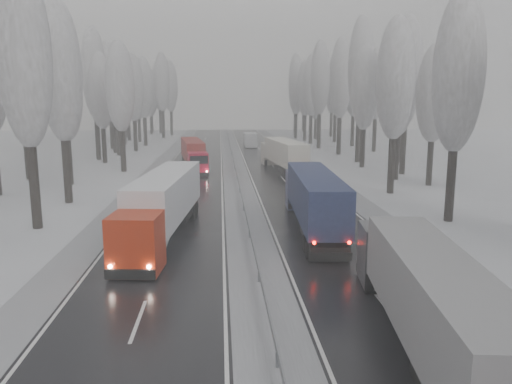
{
  "coord_description": "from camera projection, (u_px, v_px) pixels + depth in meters",
  "views": [
    {
      "loc": [
        -1.82,
        -19.32,
        8.9
      ],
      "look_at": [
        0.76,
        16.62,
        2.2
      ],
      "focal_mm": 35.0,
      "sensor_mm": 36.0,
      "label": 1
    }
  ],
  "objects": [
    {
      "name": "tree_58",
      "position": [
        60.0,
        73.0,
        41.7
      ],
      "size": [
        3.6,
        3.6,
        17.21
      ],
      "color": "black",
      "rests_on": "ground"
    },
    {
      "name": "tree_71",
      "position": [
        122.0,
        80.0,
        98.49
      ],
      "size": [
        3.6,
        3.6,
        19.61
      ],
      "color": "black",
      "rests_on": "ground"
    },
    {
      "name": "tree_22",
      "position": [
        365.0,
        89.0,
        64.74
      ],
      "size": [
        3.6,
        3.6,
        15.86
      ],
      "color": "black",
      "rests_on": "ground"
    },
    {
      "name": "tree_30",
      "position": [
        311.0,
        86.0,
        99.88
      ],
      "size": [
        3.6,
        3.6,
        17.86
      ],
      "color": "black",
      "rests_on": "ground"
    },
    {
      "name": "tree_34",
      "position": [
        296.0,
        88.0,
        114.18
      ],
      "size": [
        3.6,
        3.6,
        17.63
      ],
      "color": "black",
      "rests_on": "ground"
    },
    {
      "name": "tree_29",
      "position": [
        354.0,
        85.0,
        94.71
      ],
      "size": [
        3.6,
        3.6,
        18.11
      ],
      "color": "black",
      "rests_on": "ground"
    },
    {
      "name": "tree_36",
      "position": [
        296.0,
        83.0,
        123.62
      ],
      "size": [
        3.6,
        3.6,
        20.23
      ],
      "color": "black",
      "rests_on": "ground"
    },
    {
      "name": "tree_65",
      "position": [
        94.0,
        74.0,
        72.61
      ],
      "size": [
        3.6,
        3.6,
        19.48
      ],
      "color": "black",
      "rests_on": "ground"
    },
    {
      "name": "tree_67",
      "position": [
        112.0,
        86.0,
        82.37
      ],
      "size": [
        3.6,
        3.6,
        17.09
      ],
      "color": "black",
      "rests_on": "ground"
    },
    {
      "name": "tree_62",
      "position": [
        120.0,
        87.0,
        60.71
      ],
      "size": [
        3.6,
        3.6,
        16.04
      ],
      "color": "black",
      "rests_on": "ground"
    },
    {
      "name": "tree_23",
      "position": [
        400.0,
        100.0,
        69.37
      ],
      "size": [
        3.6,
        3.6,
        13.55
      ],
      "color": "black",
      "rests_on": "ground"
    },
    {
      "name": "tree_26",
      "position": [
        341.0,
        79.0,
        79.8
      ],
      "size": [
        3.6,
        3.6,
        18.78
      ],
      "color": "black",
      "rests_on": "ground"
    },
    {
      "name": "tree_69",
      "position": [
        109.0,
        79.0,
        88.61
      ],
      "size": [
        3.6,
        3.6,
        19.35
      ],
      "color": "black",
      "rests_on": "ground"
    },
    {
      "name": "tree_66",
      "position": [
        116.0,
        93.0,
        78.76
      ],
      "size": [
        3.6,
        3.6,
        15.23
      ],
      "color": "black",
      "rests_on": "ground"
    },
    {
      "name": "tree_73",
      "position": [
        127.0,
        89.0,
        107.88
      ],
      "size": [
        3.6,
        3.6,
        17.22
      ],
      "color": "black",
      "rests_on": "ground"
    },
    {
      "name": "tree_35",
      "position": [
        332.0,
        87.0,
        118.67
      ],
      "size": [
        3.6,
        3.6,
        18.25
      ],
      "color": "black",
      "rests_on": "ground"
    },
    {
      "name": "tree_18",
      "position": [
        396.0,
        80.0,
        46.27
      ],
      "size": [
        3.6,
        3.6,
        16.58
      ],
      "color": "black",
      "rests_on": "ground"
    },
    {
      "name": "tree_16",
      "position": [
        459.0,
        74.0,
        35.17
      ],
      "size": [
        3.6,
        3.6,
        16.53
      ],
      "color": "black",
      "rests_on": "ground"
    },
    {
      "name": "truck_red_white",
      "position": [
        163.0,
        202.0,
        31.99
      ],
      "size": [
        4.11,
        16.2,
        4.12
      ],
      "rotation": [
        0.0,
        0.0,
        -0.1
      ],
      "color": "#AF2309",
      "rests_on": "ground"
    },
    {
      "name": "ground",
      "position": [
        266.0,
        317.0,
        20.7
      ],
      "size": [
        260.0,
        260.0,
        0.0
      ],
      "primitive_type": "plane",
      "color": "silver",
      "rests_on": "ground"
    },
    {
      "name": "tree_70",
      "position": [
        144.0,
        88.0,
        95.19
      ],
      "size": [
        3.6,
        3.6,
        17.09
      ],
      "color": "black",
      "rests_on": "ground"
    },
    {
      "name": "shoulder_left",
      "position": [
        136.0,
        190.0,
        49.4
      ],
      "size": [
        2.4,
        200.0,
        0.04
      ],
      "primitive_type": "cube",
      "color": "#AAACB2",
      "rests_on": "ground"
    },
    {
      "name": "median_guardrail",
      "position": [
        239.0,
        184.0,
        49.99
      ],
      "size": [
        0.12,
        200.0,
        0.76
      ],
      "color": "slate",
      "rests_on": "ground"
    },
    {
      "name": "tree_32",
      "position": [
        305.0,
        89.0,
        107.31
      ],
      "size": [
        3.6,
        3.6,
        17.33
      ],
      "color": "black",
      "rests_on": "ground"
    },
    {
      "name": "tree_25",
      "position": [
        399.0,
        75.0,
        74.11
      ],
      "size": [
        3.6,
        3.6,
        19.44
      ],
      "color": "black",
      "rests_on": "ground"
    },
    {
      "name": "tree_24",
      "position": [
        361.0,
        68.0,
        69.58
      ],
      "size": [
        3.6,
        3.6,
        20.49
      ],
      "color": "black",
      "rests_on": "ground"
    },
    {
      "name": "tree_68",
      "position": [
        133.0,
        88.0,
        85.34
      ],
      "size": [
        3.6,
        3.6,
        16.65
      ],
      "color": "black",
      "rests_on": "ground"
    },
    {
      "name": "tree_28",
      "position": [
        320.0,
        78.0,
        90.1
      ],
      "size": [
        3.6,
        3.6,
        19.62
      ],
      "color": "black",
      "rests_on": "ground"
    },
    {
      "name": "truck_cream_box",
      "position": [
        283.0,
        153.0,
        61.75
      ],
      "size": [
        4.22,
        15.72,
        4.0
      ],
      "rotation": [
        0.0,
        0.0,
        0.12
      ],
      "color": "#BCB8A7",
      "rests_on": "ground"
    },
    {
      "name": "tree_72",
      "position": [
        138.0,
        95.0,
        104.4
      ],
      "size": [
        3.6,
        3.6,
        15.11
      ],
      "color": "black",
      "rests_on": "ground"
    },
    {
      "name": "tree_20",
      "position": [
        400.0,
        88.0,
        54.59
      ],
      "size": [
        3.6,
        3.6,
        15.71
      ],
      "color": "black",
      "rests_on": "ground"
    },
    {
      "name": "truck_blue_box",
      "position": [
        313.0,
        196.0,
        34.1
      ],
      "size": [
        3.29,
        16.01,
        4.08
      ],
      "rotation": [
        0.0,
        0.0,
        -0.05
      ],
      "color": "#1E254B",
      "rests_on": "ground"
    },
    {
      "name": "tree_74",
      "position": [
        162.0,
        83.0,
        114.73
      ],
      "size": [
        3.6,
        3.6,
        19.68
      ],
      "color": "black",
      "rests_on": "ground"
    },
    {
      "name": "carriageway_right",
      "position": [
        291.0,
        189.0,
        50.48
      ],
      "size": [
        7.5,
        200.0,
        0.03
      ],
      "primitive_type": "cube",
      "color": "black",
      "rests_on": "ground"
    },
    {
      "name": "tree_76",
      "position": [
        170.0,
        87.0,
        124.14
      ],
      "size": [
        3.6,
        3.6,
        18.55
      ],
      "color": "black",
      "rests_on": "ground"
    },
    {
      "name": "tree_19",
      "position": [
        434.0,
        94.0,
        50.82
      ],
      "size": [
        3.6,
        3.6,
        14.57
      ],
      "color": "black",
      "rests_on": "ground"
    },
    {
      "name": "tree_63",
      "position": [
        63.0,
        84.0,
        63.97
      ],
      "size": [
        3.6,
        3.6,
        16.88
      ],
      "color": "black",
      "rests_on": "ground"
    },
    {
      "name": "tree_37",
      "position": [
        320.0,
        93.0,
        128.48
      ],
      "size": [
        3.6,
        3.6,
        16.37
      ],
      "color": "black",
      "rests_on": "ground"
    },
    {
      "name": "truck_grey_tarp",
      "position": [
        426.0,
        294.0,
        17.35
      ],
      "size": [
        4.1,
        15.05,
        3.83
      ],
      "rotation": [
        0.0,
        0.0,
        -0.12
      ],
      "color": "#444449",
      "rests_on": "ground"
    },
    {
      "name": "carriageway_left",
      "position": [
        186.0,
        190.0,
        49.74
      ],
      "size": [
        7.5,
        200.0,
        0.03
      ],
      "primitive_type": "cube",
      "color": "black",
      "rests_on": "ground"
    },
    {
      "name": "tree_38",
      "position": [
        296.0,
        89.0,
        134.36
      ],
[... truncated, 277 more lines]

